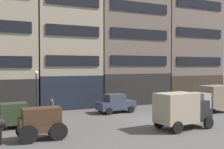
{
  "coord_description": "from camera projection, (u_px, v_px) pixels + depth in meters",
  "views": [
    {
      "loc": [
        -13.42,
        -19.21,
        4.53
      ],
      "look_at": [
        -3.23,
        2.21,
        3.81
      ],
      "focal_mm": 44.18,
      "sensor_mm": 36.0,
      "label": 1
    }
  ],
  "objects": [
    {
      "name": "sedan_dark",
      "position": [
        15.0,
        115.0,
        20.18
      ],
      "size": [
        3.71,
        1.88,
        1.83
      ],
      "color": "#2D3823",
      "rests_on": "ground_plane"
    },
    {
      "name": "building_center_left",
      "position": [
        65.0,
        33.0,
        30.89
      ],
      "size": [
        7.23,
        6.52,
        16.38
      ],
      "color": "black",
      "rests_on": "ground_plane"
    },
    {
      "name": "sedan_light",
      "position": [
        116.0,
        103.0,
        26.8
      ],
      "size": [
        3.78,
        2.03,
        1.83
      ],
      "color": "#333847",
      "rests_on": "ground_plane"
    },
    {
      "name": "ground_plane",
      "position": [
        158.0,
        120.0,
        23.24
      ],
      "size": [
        120.0,
        120.0,
        0.0
      ],
      "primitive_type": "plane",
      "color": "#4C4947"
    },
    {
      "name": "streetlamp_curbside",
      "position": [
        36.0,
        87.0,
        24.79
      ],
      "size": [
        0.32,
        0.32,
        4.12
      ],
      "color": "black",
      "rests_on": "ground_plane"
    },
    {
      "name": "pedestrian_officer",
      "position": [
        52.0,
        107.0,
        23.77
      ],
      "size": [
        0.5,
        0.5,
        1.79
      ],
      "color": "#38332D",
      "rests_on": "ground_plane"
    },
    {
      "name": "delivery_truck_far",
      "position": [
        182.0,
        109.0,
        19.87
      ],
      "size": [
        4.47,
        2.41,
        2.62
      ],
      "color": "black",
      "rests_on": "ground_plane"
    },
    {
      "name": "building_center_right",
      "position": [
        127.0,
        37.0,
        34.3
      ],
      "size": [
        9.34,
        6.52,
        16.38
      ],
      "color": "black",
      "rests_on": "ground_plane"
    },
    {
      "name": "delivery_truck_near",
      "position": [
        211.0,
        98.0,
        26.87
      ],
      "size": [
        4.44,
        2.33,
        2.62
      ],
      "color": "gray",
      "rests_on": "ground_plane"
    },
    {
      "name": "building_far_right",
      "position": [
        184.0,
        45.0,
        38.15
      ],
      "size": [
        9.21,
        6.52,
        14.83
      ],
      "color": "#33281E",
      "rests_on": "ground_plane"
    },
    {
      "name": "cargo_wagon",
      "position": [
        41.0,
        121.0,
        16.91
      ],
      "size": [
        2.91,
        1.53,
        1.98
      ],
      "color": "#3D2819",
      "rests_on": "ground_plane"
    }
  ]
}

